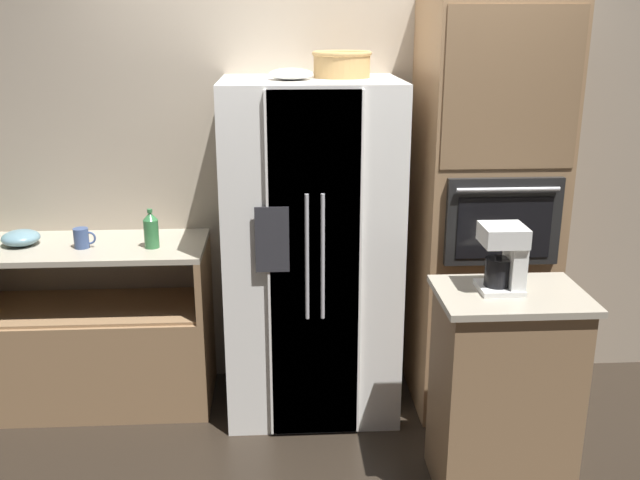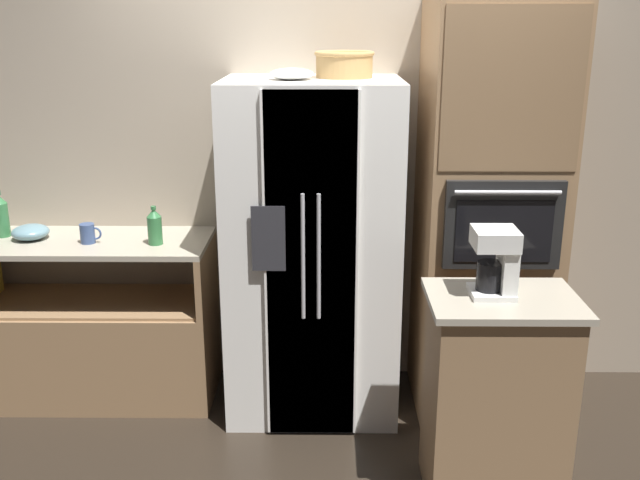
# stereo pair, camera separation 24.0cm
# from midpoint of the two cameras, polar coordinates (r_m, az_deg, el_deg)

# --- Properties ---
(ground_plane) EXTENTS (20.00, 20.00, 0.00)m
(ground_plane) POSITION_cam_midpoint_polar(r_m,az_deg,el_deg) (4.17, -1.16, -12.88)
(ground_plane) COLOR black
(wall_back) EXTENTS (12.00, 0.06, 2.80)m
(wall_back) POSITION_cam_midpoint_polar(r_m,az_deg,el_deg) (4.07, -1.50, 7.46)
(wall_back) COLOR tan
(wall_back) RESTS_ON ground_plane
(counter_left) EXTENTS (1.50, 0.55, 0.94)m
(counter_left) POSITION_cam_midpoint_polar(r_m,az_deg,el_deg) (4.30, -20.68, -8.02)
(counter_left) COLOR #93704C
(counter_left) RESTS_ON ground_plane
(refrigerator) EXTENTS (0.91, 0.74, 1.81)m
(refrigerator) POSITION_cam_midpoint_polar(r_m,az_deg,el_deg) (3.82, -2.50, -0.93)
(refrigerator) COLOR white
(refrigerator) RESTS_ON ground_plane
(wall_oven) EXTENTS (0.69, 0.74, 2.20)m
(wall_oven) POSITION_cam_midpoint_polar(r_m,az_deg,el_deg) (3.90, 11.20, 2.21)
(wall_oven) COLOR #93704C
(wall_oven) RESTS_ON ground_plane
(island_counter) EXTENTS (0.64, 0.47, 0.97)m
(island_counter) POSITION_cam_midpoint_polar(r_m,az_deg,el_deg) (3.36, 12.44, -11.78)
(island_counter) COLOR #93704C
(island_counter) RESTS_ON ground_plane
(wicker_basket) EXTENTS (0.31, 0.31, 0.13)m
(wicker_basket) POSITION_cam_midpoint_polar(r_m,az_deg,el_deg) (3.73, -0.14, 13.95)
(wicker_basket) COLOR tan
(wicker_basket) RESTS_ON refrigerator
(fruit_bowl) EXTENTS (0.22, 0.22, 0.06)m
(fruit_bowl) POSITION_cam_midpoint_polar(r_m,az_deg,el_deg) (3.60, -4.31, 13.10)
(fruit_bowl) COLOR white
(fruit_bowl) RESTS_ON refrigerator
(bottle_tall) EXTENTS (0.08, 0.08, 0.21)m
(bottle_tall) POSITION_cam_midpoint_polar(r_m,az_deg,el_deg) (3.87, -15.10, 0.79)
(bottle_tall) COLOR #33723F
(bottle_tall) RESTS_ON counter_left
(mug) EXTENTS (0.12, 0.08, 0.11)m
(mug) POSITION_cam_midpoint_polar(r_m,az_deg,el_deg) (3.99, -20.16, 0.13)
(mug) COLOR #384C7A
(mug) RESTS_ON counter_left
(mixing_bowl) EXTENTS (0.20, 0.20, 0.08)m
(mixing_bowl) POSITION_cam_midpoint_polar(r_m,az_deg,el_deg) (4.17, -24.36, 0.14)
(mixing_bowl) COLOR #668C99
(mixing_bowl) RESTS_ON counter_left
(coffee_maker) EXTENTS (0.18, 0.18, 0.29)m
(coffee_maker) POSITION_cam_midpoint_polar(r_m,az_deg,el_deg) (3.12, 12.55, -1.28)
(coffee_maker) COLOR white
(coffee_maker) RESTS_ON island_counter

